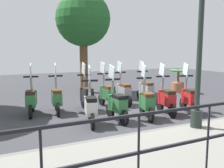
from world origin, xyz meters
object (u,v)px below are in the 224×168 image
Objects in this scene: scooter_far_2 at (107,94)px; scooter_near_3 at (117,104)px; scooter_near_4 at (91,107)px; lamp_post_near at (200,46)px; scooter_far_5 at (31,99)px; potted_palm at (178,83)px; tree_distant at (83,20)px; scooter_near_0 at (189,98)px; scooter_far_1 at (123,91)px; scooter_far_3 at (87,96)px; scooter_near_1 at (166,99)px; scooter_far_0 at (146,89)px; scooter_far_4 at (57,98)px; scooter_near_2 at (146,102)px.

scooter_near_3 is at bearing 162.50° from scooter_far_2.
scooter_near_4 is 1.00× the size of scooter_far_2.
lamp_post_near reaches higher than scooter_far_5.
tree_distant is at bearing 63.96° from potted_palm.
scooter_near_0 is at bearing -100.54° from scooter_far_5.
lamp_post_near is 2.75× the size of scooter_near_0.
scooter_near_0 is 1.00× the size of scooter_near_4.
scooter_far_1 is 1.00× the size of scooter_far_3.
scooter_near_1 is 1.00× the size of scooter_far_0.
scooter_far_3 is at bearing 106.07° from potted_palm.
scooter_near_0 is (-5.01, -1.63, -2.77)m from tree_distant.
tree_distant is 4.16m from scooter_far_1.
scooter_far_2 is at bearing -80.14° from scooter_far_4.
potted_palm is at bearing -36.52° from lamp_post_near.
scooter_far_5 is at bearing 75.00° from scooter_near_2.
scooter_far_1 and scooter_far_4 have the same top height.
scooter_far_2 is at bearing 50.15° from scooter_near_1.
scooter_near_3 is 1.65m from scooter_far_2.
scooter_near_1 is 1.00× the size of scooter_near_2.
scooter_near_3 is at bearing -75.79° from scooter_near_4.
lamp_post_near is at bearing -149.63° from scooter_far_3.
scooter_near_4 is at bearing 49.31° from lamp_post_near.
lamp_post_near is 2.75× the size of scooter_near_2.
scooter_far_3 and scooter_far_4 have the same top height.
tree_distant is 5.62m from scooter_near_1.
scooter_far_4 is (-0.15, 3.35, 0.00)m from scooter_far_0.
potted_palm is 0.69× the size of scooter_near_0.
scooter_far_5 is (1.70, 2.00, 0.00)m from scooter_near_3.
scooter_near_1 is at bearing -159.98° from scooter_far_1.
scooter_near_0 is (1.50, -1.18, -1.54)m from lamp_post_near.
scooter_near_1 is at bearing -15.04° from lamp_post_near.
scooter_near_4 and scooter_far_3 have the same top height.
scooter_far_4 is at bearing 73.71° from scooter_near_1.
tree_distant reaches higher than scooter_near_4.
scooter_near_1 is at bearing 91.47° from scooter_near_0.
scooter_far_0 and scooter_far_2 have the same top height.
potted_palm is 2.83m from scooter_far_0.
scooter_far_3 is at bearing -0.33° from scooter_near_4.
scooter_far_2 is at bearing 31.88° from scooter_near_2.
tree_distant is at bearing 26.11° from scooter_far_0.
scooter_far_5 is (1.80, 2.90, 0.00)m from scooter_near_2.
scooter_far_3 is (1.48, 2.01, 0.00)m from scooter_near_1.
scooter_far_4 is at bearing 96.23° from scooter_far_1.
tree_distant is at bearing 22.31° from scooter_near_1.
scooter_far_3 reaches higher than potted_palm.
scooter_far_5 is (-3.13, 2.78, -2.77)m from tree_distant.
scooter_far_1 is at bearing 108.83° from potted_palm.
scooter_near_4 is 1.97m from scooter_far_2.
scooter_far_1 is (1.72, -1.90, 0.00)m from scooter_near_4.
lamp_post_near is 0.94× the size of tree_distant.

